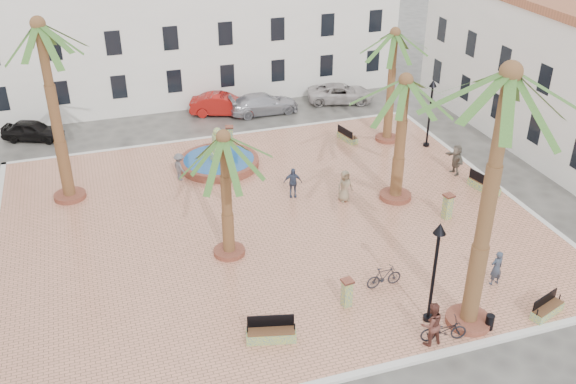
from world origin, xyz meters
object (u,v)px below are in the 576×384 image
bench_se (547,310)px  car_silver (264,104)px  bollard_e (448,206)px  palm_ne (394,46)px  cyclist_a (496,268)px  car_red (223,104)px  pedestrian_east (456,159)px  palm_s (506,103)px  bollard_se (347,292)px  palm_nw (42,44)px  lamppost_s (436,256)px  car_white (341,93)px  bench_e (484,186)px  bollard_n (230,136)px  fountain (219,161)px  palm_sw (224,153)px  litter_bin (490,322)px  cyclist_b (431,324)px  bicycle_a (444,330)px  pedestrian_fountain_b (293,182)px  bicycle_b (384,277)px  bench_s (271,334)px  lamppost_e (431,102)px  car_black (33,130)px  pedestrian_north (180,167)px  bench_ne (347,137)px  palm_e (404,97)px  pedestrian_fountain_a (345,186)px

bench_se → car_silver: 25.03m
bollard_e → palm_ne: bearing=82.0°
cyclist_a → car_red: 23.77m
cyclist_a → pedestrian_east: bearing=-115.4°
palm_s → bollard_se: 9.80m
palm_nw → pedestrian_east: (20.89, -3.85, -7.39)m
palm_s → pedestrian_east: bearing=61.4°
lamppost_s → car_white: (5.95, 23.77, -2.53)m
bench_e → bollard_n: size_ratio=1.45×
pedestrian_east → cyclist_a: bearing=-22.7°
fountain → car_white: size_ratio=0.97×
palm_ne → cyclist_a: size_ratio=4.35×
palm_sw → bollard_n: size_ratio=4.50×
lamppost_s → litter_bin: 3.57m
lamppost_s → bollard_n: size_ratio=3.28×
palm_ne → litter_bin: bearing=-103.1°
cyclist_b → car_silver: 24.62m
fountain → car_silver: fountain is taller
bicycle_a → car_red: size_ratio=0.40×
pedestrian_fountain_b → palm_nw: bearing=175.8°
bollard_n → pedestrian_east: pedestrian_east is taller
bicycle_b → car_silver: 20.89m
bench_s → bollard_se: size_ratio=1.56×
palm_sw → lamppost_s: size_ratio=1.37×
lamppost_e → car_red: size_ratio=0.95×
bicycle_a → car_black: car_black is taller
cyclist_a → car_black: cyclist_a is taller
palm_nw → pedestrian_north: bearing=2.3°
cyclist_b → pedestrian_east: size_ratio=1.04×
bollard_e → car_red: bollard_e is taller
bollard_se → pedestrian_east: (10.41, 9.01, 0.23)m
pedestrian_east → car_silver: size_ratio=0.36×
bicycle_b → bollard_se: bearing=106.5°
bench_s → pedestrian_north: (-1.04, 14.12, 0.52)m
bench_ne → bollard_n: bollard_n is taller
cyclist_b → palm_nw: bearing=-54.9°
cyclist_b → car_black: bearing=-62.8°
bicycle_a → car_silver: 24.61m
fountain → bollard_e: fountain is taller
lamppost_e → pedestrian_fountain_b: bearing=-160.5°
bicycle_b → car_black: 25.56m
litter_bin → pedestrian_north: (-9.27, 16.14, 0.48)m
palm_e → bollard_se: 10.78m
bench_ne → lamppost_e: lamppost_e is taller
bollard_e → car_silver: 17.39m
cyclist_a → car_black: 29.39m
lamppost_e → palm_ne: bearing=140.3°
bench_ne → bollard_e: (1.07, -10.32, 0.45)m
palm_s → car_red: size_ratio=2.37×
cyclist_b → pedestrian_fountain_a: cyclist_b is taller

